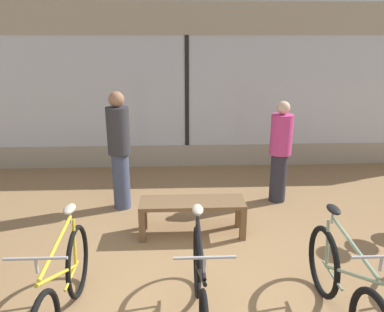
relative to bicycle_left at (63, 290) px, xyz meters
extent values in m
plane|color=#99754C|center=(1.25, 0.33, -0.41)|extent=(24.00, 24.00, 0.00)
cube|color=#B2A893|center=(1.25, 4.51, -0.18)|extent=(12.00, 0.08, 0.45)
cube|color=silver|center=(1.25, 4.51, 1.12)|extent=(12.00, 0.04, 2.15)
cube|color=#B2A893|center=(1.25, 4.51, 2.49)|extent=(12.00, 0.08, 0.60)
cube|color=black|center=(1.25, 4.49, 1.12)|extent=(0.08, 0.02, 2.15)
torus|color=black|center=(0.00, 0.51, -0.03)|extent=(0.05, 0.74, 0.74)
cylinder|color=gold|center=(0.00, -0.05, 0.21)|extent=(0.03, 0.97, 0.51)
cylinder|color=gold|center=(0.00, 0.47, 0.21)|extent=(0.03, 0.11, 0.49)
cylinder|color=gold|center=(0.00, -0.02, 0.48)|extent=(0.03, 0.90, 0.10)
cylinder|color=gold|center=(0.00, 0.27, -0.03)|extent=(0.03, 0.47, 0.03)
cylinder|color=#B2B2B7|center=(0.00, 0.43, 0.52)|extent=(0.02, 0.02, 0.14)
ellipsoid|color=#B2A893|center=(0.00, 0.43, 0.60)|extent=(0.11, 0.22, 0.06)
cylinder|color=#B2B2B7|center=(0.00, -0.47, 0.58)|extent=(0.02, 0.02, 0.12)
cylinder|color=#ADADB2|center=(0.00, -0.47, 0.64)|extent=(0.46, 0.02, 0.02)
torus|color=black|center=(1.23, 0.46, -0.04)|extent=(0.04, 0.72, 0.72)
cylinder|color=black|center=(1.23, -0.09, 0.20)|extent=(0.03, 0.96, 0.51)
cylinder|color=black|center=(1.23, 0.42, 0.20)|extent=(0.03, 0.11, 0.49)
cylinder|color=black|center=(1.23, -0.06, 0.47)|extent=(0.03, 0.88, 0.10)
cylinder|color=black|center=(1.23, 0.23, -0.04)|extent=(0.03, 0.46, 0.03)
cylinder|color=#B2B2B7|center=(1.23, 0.38, 0.51)|extent=(0.02, 0.02, 0.14)
ellipsoid|color=#B2A893|center=(1.23, 0.38, 0.59)|extent=(0.11, 0.22, 0.06)
cylinder|color=#B2B2B7|center=(1.23, -0.50, 0.57)|extent=(0.02, 0.02, 0.12)
cylinder|color=#ADADB2|center=(1.23, -0.50, 0.63)|extent=(0.46, 0.02, 0.02)
torus|color=black|center=(2.52, 0.39, -0.04)|extent=(0.06, 0.73, 0.73)
cylinder|color=gray|center=(2.52, -0.15, 0.20)|extent=(0.03, 0.94, 0.51)
cylinder|color=gray|center=(2.52, 0.35, 0.20)|extent=(0.03, 0.11, 0.49)
cylinder|color=gray|center=(2.52, -0.12, 0.48)|extent=(0.03, 0.87, 0.10)
cylinder|color=gray|center=(2.52, 0.17, -0.04)|extent=(0.03, 0.45, 0.03)
cylinder|color=#B2B2B7|center=(2.52, 0.31, 0.51)|extent=(0.02, 0.02, 0.14)
ellipsoid|color=black|center=(2.52, 0.31, 0.59)|extent=(0.11, 0.22, 0.06)
cylinder|color=#B2B2B7|center=(2.52, -0.55, 0.57)|extent=(0.02, 0.02, 0.12)
cylinder|color=#ADADB2|center=(2.52, -0.55, 0.63)|extent=(0.46, 0.02, 0.02)
cube|color=brown|center=(1.23, 1.68, 0.06)|extent=(1.40, 0.44, 0.05)
cube|color=brown|center=(0.57, 1.50, -0.19)|extent=(0.08, 0.08, 0.44)
cube|color=brown|center=(1.89, 1.50, -0.19)|extent=(0.08, 0.08, 0.44)
cube|color=brown|center=(0.57, 1.86, -0.19)|extent=(0.08, 0.08, 0.44)
cube|color=brown|center=(1.89, 1.86, -0.19)|extent=(0.08, 0.08, 0.44)
cylinder|color=#2D2D38|center=(2.67, 2.71, -0.01)|extent=(0.33, 0.33, 0.80)
cylinder|color=#D13D84|center=(2.67, 2.71, 0.71)|extent=(0.44, 0.44, 0.63)
sphere|color=beige|center=(2.67, 2.71, 1.13)|extent=(0.21, 0.21, 0.21)
cylinder|color=#424C6B|center=(0.17, 2.56, 0.04)|extent=(0.35, 0.35, 0.89)
cylinder|color=#333338|center=(0.17, 2.56, 0.84)|extent=(0.46, 0.46, 0.70)
sphere|color=#9E7051|center=(0.17, 2.56, 1.30)|extent=(0.23, 0.23, 0.23)
camera|label=1|loc=(1.03, -2.87, 2.17)|focal=35.00mm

